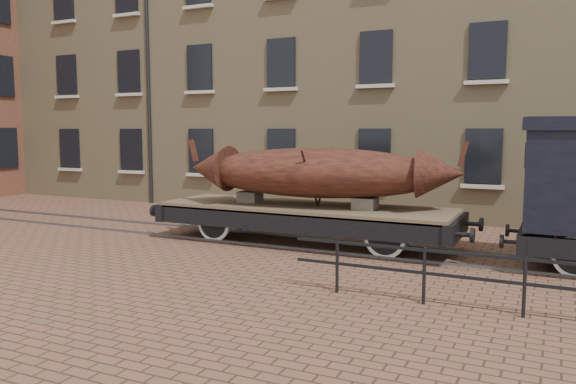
% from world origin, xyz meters
% --- Properties ---
extents(ground, '(90.00, 90.00, 0.00)m').
position_xyz_m(ground, '(0.00, 0.00, 0.00)').
color(ground, brown).
extents(warehouse_cream, '(40.00, 10.19, 14.00)m').
position_xyz_m(warehouse_cream, '(3.00, 9.99, 7.00)').
color(warehouse_cream, tan).
rests_on(warehouse_cream, ground).
extents(rail_track, '(30.00, 1.52, 0.06)m').
position_xyz_m(rail_track, '(0.00, 0.00, 0.03)').
color(rail_track, '#59595E').
rests_on(rail_track, ground).
extents(flatcar_wagon, '(8.76, 2.37, 1.32)m').
position_xyz_m(flatcar_wagon, '(0.65, 0.00, 0.82)').
color(flatcar_wagon, brown).
rests_on(flatcar_wagon, ground).
extents(iron_boat, '(7.33, 2.88, 1.73)m').
position_xyz_m(iron_boat, '(1.02, 0.00, 1.91)').
color(iron_boat, '#5E281B').
rests_on(iron_boat, flatcar_wagon).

